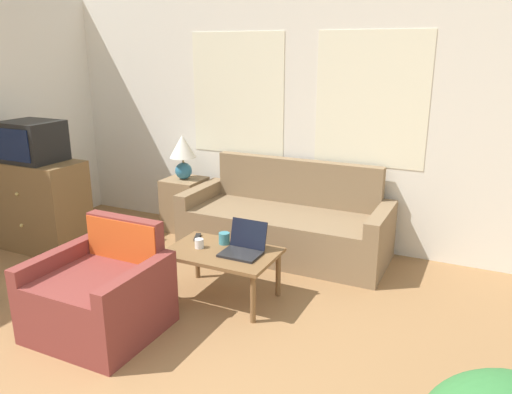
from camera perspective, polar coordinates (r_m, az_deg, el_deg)
wall_back at (r=5.27m, az=5.96°, el=8.65°), size 6.84×0.06×2.60m
couch at (r=5.14m, az=3.47°, el=-3.29°), size 2.09×0.83×0.92m
armchair at (r=3.94m, az=-17.13°, el=-10.77°), size 0.87×0.79×0.80m
tv_dresser at (r=5.64m, az=-23.41°, el=-0.86°), size 0.95×0.53×0.94m
television at (r=5.49m, az=-24.23°, el=5.83°), size 0.55×0.47×0.40m
side_table at (r=5.82m, az=-8.12°, el=-0.81°), size 0.43×0.43×0.60m
table_lamp at (r=5.67m, az=-8.37°, el=5.13°), size 0.30×0.30×0.51m
coffee_table at (r=4.16m, az=-3.89°, el=-6.80°), size 0.91×0.59×0.43m
laptop at (r=4.08m, az=-1.43°, el=-5.67°), size 0.32×0.30×0.25m
cup_navy at (r=4.21m, az=-6.51°, el=-5.30°), size 0.07×0.07×0.08m
cup_yellow at (r=4.27m, az=-3.65°, el=-4.73°), size 0.09×0.09×0.10m
tv_remote at (r=4.43m, az=-6.71°, el=-4.57°), size 0.10×0.16×0.02m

